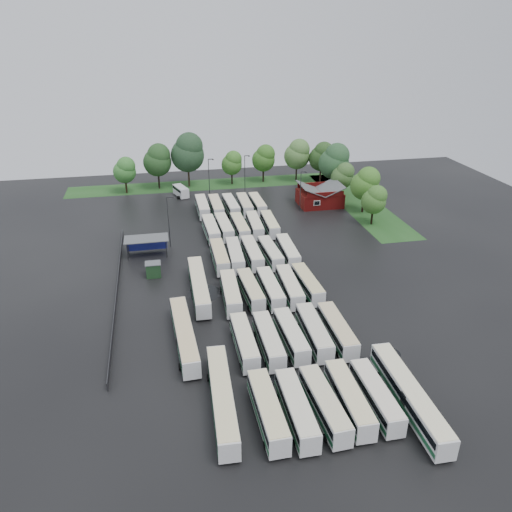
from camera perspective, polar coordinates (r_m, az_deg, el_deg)
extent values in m
plane|color=black|center=(79.73, 0.31, -5.36)|extent=(160.00, 160.00, 0.00)
cube|color=maroon|center=(122.68, 7.28, 6.57)|extent=(10.00, 8.00, 3.40)
cube|color=#4C4F51|center=(121.13, 6.21, 7.67)|extent=(5.07, 8.60, 2.19)
cube|color=#4C4F51|center=(122.69, 8.46, 7.78)|extent=(5.07, 8.60, 2.19)
cube|color=maroon|center=(118.41, 7.94, 6.96)|extent=(9.00, 0.20, 1.20)
cube|color=silver|center=(118.34, 6.97, 6.03)|extent=(1.60, 0.12, 1.20)
cylinder|color=#2D2D30|center=(95.69, -14.49, 0.41)|extent=(0.16, 0.16, 3.40)
cylinder|color=#2D2D30|center=(95.45, -10.19, 0.78)|extent=(0.16, 0.16, 3.40)
cylinder|color=#2D2D30|center=(98.61, -14.43, 1.18)|extent=(0.16, 0.16, 3.40)
cylinder|color=#2D2D30|center=(98.38, -10.26, 1.54)|extent=(0.16, 0.16, 3.40)
cube|color=#4C4F51|center=(96.25, -12.44, 1.96)|extent=(8.20, 4.20, 0.15)
cube|color=navy|center=(98.74, -12.34, 1.38)|extent=(7.60, 0.08, 2.60)
cube|color=#153418|center=(88.97, -11.65, -1.56)|extent=(2.50, 2.00, 2.50)
cube|color=#4C4F51|center=(88.40, -11.72, -0.80)|extent=(2.70, 2.20, 0.12)
cube|color=#1F4A1A|center=(138.99, -4.37, 8.21)|extent=(80.00, 10.00, 0.01)
cube|color=#1F4A1A|center=(126.68, 11.56, 6.05)|extent=(10.00, 50.00, 0.01)
cube|color=#2D2D30|center=(85.54, -15.58, -3.65)|extent=(0.10, 50.00, 1.20)
cube|color=silver|center=(57.59, 1.33, -17.23)|extent=(2.52, 11.40, 2.60)
cube|color=black|center=(57.24, 1.34, -16.85)|extent=(2.57, 10.94, 0.83)
cube|color=#16562C|center=(57.98, 1.32, -17.65)|extent=(2.56, 11.17, 0.57)
cube|color=beige|center=(56.69, 1.34, -16.23)|extent=(2.42, 11.05, 0.11)
cylinder|color=black|center=(55.97, 2.19, -20.68)|extent=(2.42, 0.91, 0.91)
cylinder|color=black|center=(61.10, 0.54, -15.88)|extent=(2.42, 0.91, 0.91)
cube|color=silver|center=(57.95, 4.64, -17.04)|extent=(2.36, 11.19, 2.56)
cube|color=black|center=(57.61, 4.66, -16.67)|extent=(2.41, 10.74, 0.82)
cube|color=#164B28|center=(58.33, 4.62, -17.45)|extent=(2.40, 10.97, 0.56)
cube|color=beige|center=(57.06, 4.68, -16.06)|extent=(2.26, 10.85, 0.11)
cylinder|color=black|center=(56.39, 5.63, -20.38)|extent=(2.38, 0.89, 0.89)
cylinder|color=black|center=(61.36, 3.66, -15.74)|extent=(2.38, 0.89, 0.89)
cube|color=silver|center=(58.83, 7.81, -16.46)|extent=(2.84, 11.23, 2.55)
cube|color=black|center=(58.49, 7.84, -16.09)|extent=(2.87, 10.79, 0.82)
cube|color=#0E4425|center=(59.20, 7.77, -16.87)|extent=(2.87, 11.01, 0.56)
cube|color=beige|center=(57.96, 7.89, -15.49)|extent=(2.73, 10.90, 0.11)
cylinder|color=black|center=(57.29, 8.93, -19.71)|extent=(2.37, 0.89, 0.89)
cylinder|color=black|center=(62.19, 6.66, -15.23)|extent=(2.37, 0.89, 0.89)
cube|color=silver|center=(59.98, 10.58, -15.72)|extent=(2.50, 11.28, 2.58)
cube|color=black|center=(59.64, 10.62, -15.34)|extent=(2.55, 10.83, 0.82)
cube|color=#1E4E2E|center=(60.35, 10.53, -16.13)|extent=(2.55, 11.05, 0.57)
cube|color=beige|center=(59.12, 10.68, -14.74)|extent=(2.40, 10.94, 0.11)
cylinder|color=black|center=(58.43, 11.81, -18.89)|extent=(2.39, 0.90, 0.90)
cylinder|color=black|center=(63.33, 9.28, -14.55)|extent=(2.39, 0.90, 0.90)
cube|color=silver|center=(61.00, 13.54, -15.31)|extent=(2.31, 10.86, 2.49)
cube|color=black|center=(60.68, 13.59, -14.95)|extent=(2.36, 10.43, 0.80)
cube|color=#114927|center=(61.35, 13.49, -15.70)|extent=(2.35, 10.65, 0.55)
cube|color=beige|center=(60.18, 13.67, -14.37)|extent=(2.22, 10.54, 0.11)
cylinder|color=black|center=(59.54, 14.83, -18.29)|extent=(2.31, 0.87, 0.87)
cylinder|color=black|center=(64.17, 12.15, -14.23)|extent=(2.31, 0.87, 0.87)
cube|color=silver|center=(67.91, -1.35, -9.76)|extent=(2.28, 10.92, 2.50)
cube|color=black|center=(67.62, -1.35, -9.41)|extent=(2.33, 10.49, 0.80)
cube|color=#1B4D2B|center=(68.22, -1.35, -10.14)|extent=(2.33, 10.71, 0.55)
cube|color=beige|center=(67.17, -1.36, -8.85)|extent=(2.19, 10.60, 0.11)
cylinder|color=black|center=(65.88, -0.79, -12.36)|extent=(2.32, 0.87, 0.87)
cylinder|color=black|center=(71.45, -1.84, -9.00)|extent=(2.32, 0.87, 0.87)
cube|color=silver|center=(68.14, 1.44, -9.61)|extent=(2.30, 11.00, 2.52)
cube|color=black|center=(67.85, 1.45, -9.26)|extent=(2.36, 10.56, 0.81)
cube|color=#104422|center=(68.46, 1.44, -9.99)|extent=(2.35, 10.78, 0.55)
cube|color=beige|center=(67.40, 1.45, -8.70)|extent=(2.21, 10.67, 0.11)
cylinder|color=black|center=(66.12, 2.12, -12.21)|extent=(2.34, 0.88, 0.88)
cylinder|color=black|center=(71.68, 0.80, -8.86)|extent=(2.34, 0.88, 0.88)
cube|color=silver|center=(69.23, 4.01, -9.07)|extent=(2.52, 10.88, 2.48)
cube|color=black|center=(68.95, 4.03, -8.73)|extent=(2.56, 10.45, 0.79)
cube|color=#194929|center=(69.54, 4.00, -9.44)|extent=(2.56, 10.67, 0.55)
cube|color=silver|center=(68.52, 4.05, -8.18)|extent=(2.42, 10.55, 0.11)
cylinder|color=black|center=(67.25, 4.77, -11.57)|extent=(2.30, 0.87, 0.87)
cylinder|color=black|center=(72.69, 3.27, -8.37)|extent=(2.30, 0.87, 0.87)
cube|color=silver|center=(70.14, 6.63, -8.61)|extent=(2.63, 11.43, 2.61)
cube|color=black|center=(69.85, 6.65, -8.25)|extent=(2.67, 10.98, 0.83)
cube|color=#1A4929|center=(70.46, 6.61, -8.99)|extent=(2.67, 11.20, 0.57)
cube|color=beige|center=(69.40, 6.69, -7.68)|extent=(2.52, 11.09, 0.11)
cylinder|color=black|center=(68.08, 7.51, -11.18)|extent=(2.42, 0.91, 0.91)
cylinder|color=black|center=(73.74, 5.72, -7.91)|extent=(2.42, 0.91, 0.91)
cube|color=silver|center=(70.95, 9.24, -8.37)|extent=(2.41, 11.27, 2.58)
cube|color=black|center=(70.67, 9.27, -8.02)|extent=(2.46, 10.82, 0.83)
cube|color=#0D4723|center=(71.26, 9.21, -8.75)|extent=(2.45, 11.05, 0.57)
cube|color=beige|center=(70.23, 9.32, -7.46)|extent=(2.31, 10.93, 0.11)
cylinder|color=black|center=(68.95, 10.20, -10.87)|extent=(2.39, 0.90, 0.90)
cylinder|color=black|center=(74.46, 8.22, -7.71)|extent=(2.39, 0.90, 0.90)
cube|color=silver|center=(79.07, -2.92, -4.24)|extent=(2.87, 11.45, 2.60)
cube|color=black|center=(78.81, -2.93, -3.91)|extent=(2.91, 11.00, 0.83)
cube|color=#0E4A22|center=(79.35, -2.91, -4.60)|extent=(2.91, 11.22, 0.57)
cube|color=beige|center=(78.41, -2.94, -3.38)|extent=(2.76, 11.10, 0.11)
cylinder|color=black|center=(76.63, -2.48, -6.40)|extent=(2.41, 0.91, 0.91)
cylinder|color=black|center=(82.84, -3.29, -3.80)|extent=(2.41, 0.91, 0.91)
cube|color=silver|center=(80.03, -0.63, -3.89)|extent=(2.77, 10.87, 2.47)
cube|color=black|center=(79.79, -0.63, -3.58)|extent=(2.80, 10.45, 0.79)
cube|color=#125228|center=(80.29, -0.63, -4.22)|extent=(2.80, 10.66, 0.54)
cube|color=beige|center=(79.41, -0.64, -3.08)|extent=(2.66, 10.55, 0.11)
cylinder|color=black|center=(77.72, -0.15, -5.90)|extent=(2.29, 0.86, 0.86)
cylinder|color=black|center=(83.59, -1.08, -3.50)|extent=(2.29, 0.86, 0.86)
cube|color=silver|center=(80.31, 1.64, -3.76)|extent=(2.43, 11.03, 2.52)
cube|color=black|center=(80.07, 1.65, -3.44)|extent=(2.48, 10.59, 0.81)
cube|color=#104523|center=(80.58, 1.64, -4.10)|extent=(2.47, 10.81, 0.55)
cube|color=#F4E7C7|center=(79.68, 1.66, -2.94)|extent=(2.34, 10.70, 0.11)
cylinder|color=black|center=(77.98, 2.21, -5.80)|extent=(2.34, 0.88, 0.88)
cylinder|color=black|center=(83.92, 1.09, -3.37)|extent=(2.34, 0.88, 0.88)
cube|color=silver|center=(80.96, 3.85, -3.53)|extent=(2.66, 11.27, 2.57)
cube|color=black|center=(80.72, 3.86, -3.21)|extent=(2.70, 10.82, 0.82)
cube|color=#14542F|center=(81.24, 3.84, -3.88)|extent=(2.70, 11.04, 0.56)
cube|color=#F1E4BF|center=(80.33, 3.88, -2.70)|extent=(2.55, 10.93, 0.11)
cylinder|color=black|center=(78.61, 4.50, -5.58)|extent=(2.38, 0.90, 0.90)
cylinder|color=black|center=(84.61, 3.20, -3.14)|extent=(2.38, 0.90, 0.90)
cube|color=silver|center=(82.13, 5.89, -3.20)|extent=(2.66, 10.96, 2.49)
cube|color=black|center=(81.89, 5.91, -2.90)|extent=(2.70, 10.52, 0.80)
cube|color=#124D29|center=(82.39, 5.87, -3.54)|extent=(2.70, 10.74, 0.55)
cube|color=beige|center=(81.52, 5.93, -2.41)|extent=(2.56, 10.63, 0.11)
cylinder|color=black|center=(79.86, 6.58, -5.15)|extent=(2.31, 0.87, 0.87)
cylinder|color=black|center=(85.64, 5.18, -2.85)|extent=(2.31, 0.87, 0.87)
cube|color=silver|center=(91.10, -4.18, -0.09)|extent=(2.42, 11.24, 2.57)
cube|color=black|center=(90.88, -4.19, 0.20)|extent=(2.48, 10.79, 0.82)
cube|color=#115228|center=(91.34, -4.17, -0.41)|extent=(2.47, 11.01, 0.57)
cube|color=beige|center=(90.54, -4.21, 0.67)|extent=(2.33, 10.90, 0.11)
cylinder|color=black|center=(88.47, -3.84, -1.82)|extent=(2.38, 0.90, 0.90)
cylinder|color=black|center=(94.87, -4.45, 0.12)|extent=(2.38, 0.90, 0.90)
cube|color=silver|center=(91.51, -2.42, 0.09)|extent=(2.87, 11.39, 2.59)
cube|color=black|center=(91.29, -2.43, 0.38)|extent=(2.91, 10.94, 0.83)
cube|color=#1C492E|center=(91.76, -2.42, -0.24)|extent=(2.91, 11.16, 0.57)
cube|color=beige|center=(90.95, -2.44, 0.85)|extent=(2.76, 11.05, 0.11)
cylinder|color=black|center=(88.87, -2.03, -1.64)|extent=(2.40, 0.90, 0.90)
cylinder|color=black|center=(95.30, -2.76, 0.29)|extent=(2.40, 0.90, 0.90)
cube|color=silver|center=(92.24, -0.45, 0.32)|extent=(2.38, 11.24, 2.57)
cube|color=black|center=(92.03, -0.46, 0.61)|extent=(2.44, 10.79, 0.82)
cube|color=#1B5534|center=(92.48, -0.45, 0.00)|extent=(2.43, 11.01, 0.57)
cube|color=#F2E4C2|center=(91.69, -0.46, 1.07)|extent=(2.29, 10.90, 0.11)
cylinder|color=black|center=(89.63, -0.01, -1.38)|extent=(2.39, 0.90, 0.90)
cylinder|color=black|center=(95.99, -0.86, 0.51)|extent=(2.39, 0.90, 0.90)
cube|color=silver|center=(92.55, 1.65, 0.36)|extent=(2.70, 10.95, 2.49)
cube|color=black|center=(92.34, 1.65, 0.64)|extent=(2.74, 10.52, 0.80)
cube|color=#1A552D|center=(92.78, 1.65, 0.05)|extent=(2.74, 10.73, 0.55)
cube|color=beige|center=(92.01, 1.66, 1.09)|extent=(2.60, 10.62, 0.11)
cylinder|color=black|center=(90.05, 2.14, -1.28)|extent=(2.31, 0.87, 0.87)
cylinder|color=black|center=(96.15, 1.18, 0.54)|extent=(2.31, 0.87, 0.87)
cube|color=silver|center=(93.28, 3.65, 0.54)|extent=(2.61, 11.13, 2.54)
cube|color=black|center=(93.07, 3.65, 0.83)|extent=(2.65, 10.69, 0.81)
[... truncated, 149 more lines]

